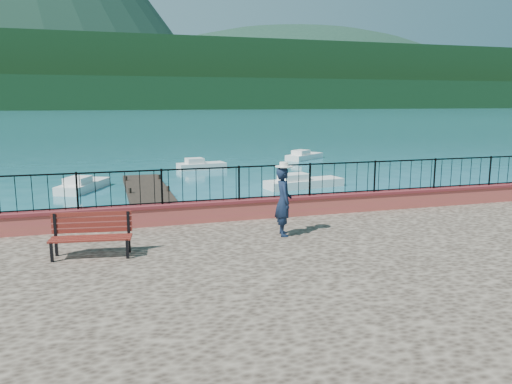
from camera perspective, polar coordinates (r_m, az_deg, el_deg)
ground at (r=11.67m, az=4.44°, el=-12.82°), size 2000.00×2000.00×0.00m
parapet at (r=14.57m, az=-0.79°, el=-1.93°), size 28.00×0.46×0.58m
railing at (r=14.42m, az=-0.80°, el=1.04°), size 27.00×0.05×0.95m
dock at (r=22.50m, az=-11.64°, el=-1.26°), size 2.00×16.00×0.30m
far_forest at (r=310.03m, az=-16.56°, el=10.70°), size 900.00×60.00×18.00m
foothills at (r=370.40m, az=-16.78°, el=12.57°), size 900.00×120.00×44.00m
companion_hill at (r=612.41m, az=4.52°, el=9.84°), size 448.00×384.00×180.00m
park_bench at (r=11.59m, az=-18.27°, el=-5.66°), size 1.79×0.81×0.96m
person at (r=12.65m, az=3.16°, el=-1.08°), size 0.52×0.70×1.76m
hat at (r=12.50m, az=3.21°, el=3.15°), size 0.44×0.44×0.12m
boat_2 at (r=27.10m, az=5.53°, el=1.39°), size 4.52×1.99×0.80m
boat_3 at (r=27.63m, az=-19.14°, el=1.04°), size 2.77×3.96×0.80m
boat_4 at (r=34.47m, az=-6.25°, el=3.29°), size 3.36×1.67×0.80m
boat_5 at (r=40.36m, az=5.56°, el=4.32°), size 3.77×3.20×0.80m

